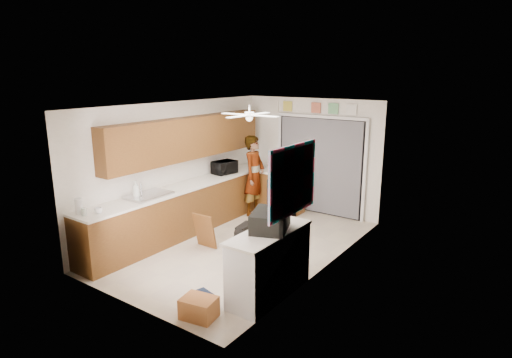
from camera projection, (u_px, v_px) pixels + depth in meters
The scene contains 40 objects.
floor at pixel (243, 245), 7.71m from camera, with size 5.00×5.00×0.00m, color #BDAD98.
ceiling at pixel (242, 105), 7.10m from camera, with size 5.00×5.00×0.00m, color white.
wall_back at pixel (311, 156), 9.39m from camera, with size 3.20×3.20×0.00m, color white.
wall_front at pixel (125, 217), 5.42m from camera, with size 3.20×3.20×0.00m, color white.
wall_left at pixel (177, 167), 8.30m from camera, with size 5.00×5.00×0.00m, color white.
wall_right at pixel (327, 192), 6.51m from camera, with size 5.00×5.00×0.00m, color white.
left_base_cabinets at pixel (190, 209), 8.32m from camera, with size 0.60×4.80×0.90m, color brown.
left_countertop at pixel (189, 185), 8.20m from camera, with size 0.62×4.80×0.04m, color white.
upper_cabinets at pixel (189, 138), 8.23m from camera, with size 0.32×4.00×0.80m, color brown.
sink_basin at pixel (149, 196), 7.40m from camera, with size 0.50×0.76×0.06m, color silver.
faucet at pixel (141, 189), 7.48m from camera, with size 0.03×0.03×0.22m, color silver.
peninsula_base at pixel (279, 192), 9.46m from camera, with size 1.00×0.60×0.90m, color brown.
peninsula_top at pixel (279, 172), 9.35m from camera, with size 1.04×0.64×0.04m, color white.
back_opening_recess at pixel (320, 166), 9.27m from camera, with size 2.00×0.06×2.10m, color black.
curtain_panel at pixel (319, 167), 9.24m from camera, with size 1.90×0.03×2.05m, color slate.
door_trim_left at pixel (280, 161), 9.82m from camera, with size 0.06×0.04×2.10m, color white.
door_trim_right at pixel (365, 173), 8.68m from camera, with size 0.06×0.04×2.10m, color white.
door_trim_head at pixel (321, 117), 8.99m from camera, with size 2.10×0.04×0.06m, color white.
header_frame_0 at pixel (288, 106), 9.45m from camera, with size 0.22×0.02×0.22m, color gold.
header_frame_2 at pixel (316, 108), 9.05m from camera, with size 0.22×0.02×0.22m, color #BE6147.
header_frame_3 at pixel (333, 109), 8.83m from camera, with size 0.22×0.02×0.22m, color #65B276.
header_frame_4 at pixel (351, 110), 8.61m from camera, with size 0.22×0.02×0.22m, color silver.
route66_sign at pixel (274, 106), 9.64m from camera, with size 0.22×0.02×0.26m, color silver.
right_counter_base at pixel (269, 265), 5.89m from camera, with size 0.50×1.40×0.90m, color white.
right_counter_top at pixel (269, 233), 5.78m from camera, with size 0.54×1.44×0.04m, color white.
abstract_painting at pixel (293, 180), 5.63m from camera, with size 0.03×1.15×0.95m, color #FF5D91.
ceiling_fan at pixel (249, 115), 7.30m from camera, with size 1.14×1.14×0.24m, color white.
microwave at pixel (224, 167), 9.04m from camera, with size 0.49×0.34×0.27m, color black.
soap_bottle at pixel (136, 189), 7.26m from camera, with size 0.12×0.12×0.31m, color silver.
cup at pixel (98, 211), 6.49m from camera, with size 0.12×0.12×0.09m, color white.
jar_b at pixel (84, 212), 6.40m from camera, with size 0.08×0.08×0.12m, color silver.
paper_towel_roll at pixel (79, 206), 6.45m from camera, with size 0.11×0.11×0.25m, color white.
suitcase at pixel (270, 220), 5.80m from camera, with size 0.46×0.62×0.26m, color black.
suitcase_rim at pixel (270, 228), 5.83m from camera, with size 0.44×0.58×0.02m, color yellow.
suitcase_lid at pixel (282, 198), 5.97m from camera, with size 0.42×0.03×0.50m, color black.
cardboard_box at pixel (199, 308), 5.40m from camera, with size 0.43×0.32×0.27m, color #C7723E.
navy_crate at pixel (202, 303), 5.57m from camera, with size 0.35×0.29×0.22m, color black.
cabinet_door_panel at pixel (205, 231), 7.51m from camera, with size 0.43×0.03×0.64m, color brown.
man at pixel (254, 176), 9.20m from camera, with size 0.63×0.42×1.74m, color white.
dog at pixel (245, 234), 7.60m from camera, with size 0.25×0.59×0.46m, color black.
Camera 1 is at (4.32, -5.75, 3.02)m, focal length 30.00 mm.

